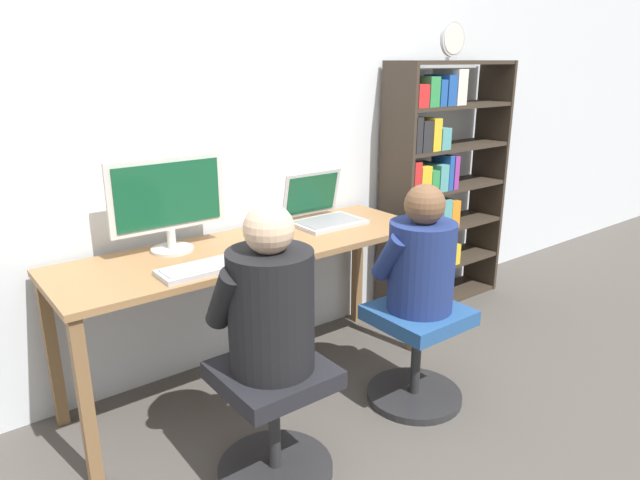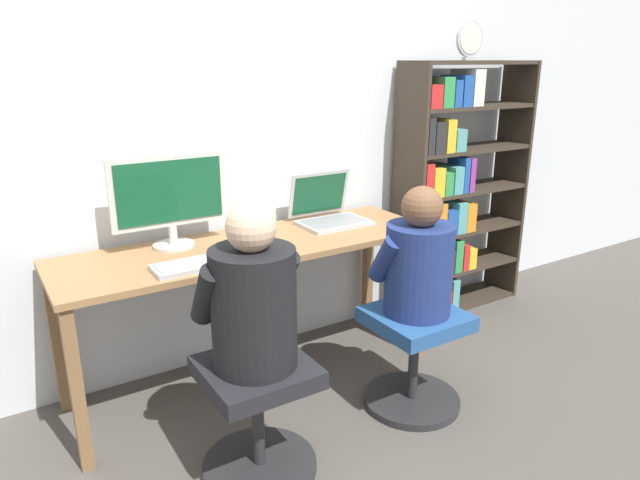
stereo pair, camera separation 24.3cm
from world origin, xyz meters
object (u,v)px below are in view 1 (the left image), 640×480
object	(u,v)px
person_at_monitor	(270,301)
person_at_laptop	(421,258)
laptop	(323,213)
bookshelf	(434,194)
keyboard	(209,267)
office_chair_left	(274,414)
office_chair_right	(417,348)
desk_clock	(453,40)
desktop_monitor	(169,202)

from	to	relation	value
person_at_monitor	person_at_laptop	xyz separation A→B (m)	(0.84, 0.03, -0.02)
laptop	bookshelf	xyz separation A→B (m)	(0.93, 0.04, -0.03)
keyboard	bookshelf	distance (m)	1.79
laptop	office_chair_left	xyz separation A→B (m)	(-0.81, -0.74, -0.53)
laptop	keyboard	bearing A→B (deg)	-161.06
office_chair_right	bookshelf	bearing A→B (deg)	39.20
keyboard	desk_clock	bearing A→B (deg)	8.29
bookshelf	person_at_laptop	bearing A→B (deg)	-140.96
desktop_monitor	laptop	bearing A→B (deg)	-2.88
bookshelf	person_at_monitor	bearing A→B (deg)	-156.28
person_at_monitor	office_chair_left	bearing A→B (deg)	-90.00
laptop	person_at_monitor	world-z (taller)	person_at_monitor
bookshelf	desk_clock	xyz separation A→B (m)	(0.01, -0.06, 0.94)
person_at_monitor	laptop	bearing A→B (deg)	41.98
keyboard	office_chair_left	world-z (taller)	keyboard
office_chair_left	person_at_monitor	xyz separation A→B (m)	(0.00, 0.00, 0.48)
keyboard	office_chair_left	bearing A→B (deg)	-87.56
laptop	keyboard	xyz separation A→B (m)	(-0.83, -0.29, -0.04)
desktop_monitor	person_at_laptop	xyz separation A→B (m)	(0.88, -0.74, -0.25)
desktop_monitor	office_chair_right	world-z (taller)	desktop_monitor
person_at_monitor	person_at_laptop	bearing A→B (deg)	2.05
office_chair_left	desk_clock	size ratio (longest dim) A/B	2.22
laptop	keyboard	size ratio (longest dim) A/B	0.84
keyboard	person_at_laptop	size ratio (longest dim) A/B	0.73
keyboard	person_at_monitor	xyz separation A→B (m)	(0.02, -0.45, -0.01)
person_at_monitor	office_chair_right	bearing A→B (deg)	1.76
keyboard	person_at_laptop	bearing A→B (deg)	-25.89
laptop	person_at_laptop	world-z (taller)	person_at_laptop
keyboard	office_chair_right	bearing A→B (deg)	-26.11
person_at_laptop	person_at_monitor	bearing A→B (deg)	-177.95
desktop_monitor	person_at_monitor	distance (m)	0.81
person_at_laptop	desk_clock	world-z (taller)	desk_clock
desktop_monitor	bookshelf	distance (m)	1.80
office_chair_left	keyboard	bearing A→B (deg)	92.44
desktop_monitor	desk_clock	xyz separation A→B (m)	(1.80, -0.07, 0.72)
person_at_monitor	bookshelf	distance (m)	1.91
person_at_monitor	keyboard	bearing A→B (deg)	92.47
laptop	office_chair_left	bearing A→B (deg)	-137.83
office_chair_left	person_at_monitor	bearing A→B (deg)	90.00
desktop_monitor	keyboard	xyz separation A→B (m)	(0.02, -0.33, -0.22)
keyboard	bookshelf	xyz separation A→B (m)	(1.76, 0.32, 0.01)
keyboard	laptop	bearing A→B (deg)	18.94
person_at_monitor	bookshelf	world-z (taller)	bookshelf
desktop_monitor	person_at_laptop	size ratio (longest dim) A/B	0.93
office_chair_right	bookshelf	size ratio (longest dim) A/B	0.30
person_at_laptop	bookshelf	xyz separation A→B (m)	(0.91, 0.74, 0.03)
laptop	desk_clock	bearing A→B (deg)	-1.58
office_chair_right	person_at_laptop	bearing A→B (deg)	90.00
desktop_monitor	desk_clock	world-z (taller)	desk_clock
office_chair_right	person_at_monitor	distance (m)	0.97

